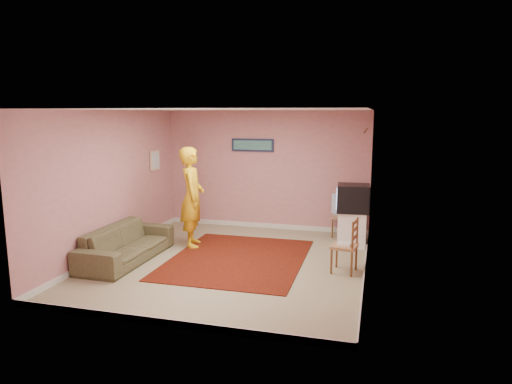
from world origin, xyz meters
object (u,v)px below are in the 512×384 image
(chair_b, at_px, (345,240))
(person, at_px, (192,197))
(chair_a, at_px, (341,212))
(tv_cabinet, at_px, (352,229))
(crt_tv, at_px, (353,198))
(sofa, at_px, (127,243))

(chair_b, relative_size, person, 0.25)
(person, bearing_deg, chair_a, -81.79)
(chair_a, bearing_deg, person, -157.08)
(tv_cabinet, height_order, chair_b, chair_b)
(tv_cabinet, relative_size, person, 0.35)
(tv_cabinet, distance_m, person, 3.15)
(crt_tv, relative_size, chair_b, 1.34)
(chair_a, xyz_separation_m, person, (-2.71, -1.44, 0.44))
(crt_tv, distance_m, chair_b, 1.62)
(tv_cabinet, height_order, sofa, tv_cabinet)
(tv_cabinet, distance_m, chair_b, 1.58)
(tv_cabinet, bearing_deg, crt_tv, -176.95)
(chair_b, bearing_deg, tv_cabinet, -172.48)
(crt_tv, distance_m, person, 3.08)
(chair_a, height_order, sofa, chair_a)
(person, bearing_deg, crt_tv, -94.38)
(chair_b, xyz_separation_m, sofa, (-3.71, -0.37, -0.24))
(crt_tv, xyz_separation_m, person, (-2.97, -0.82, 0.02))
(tv_cabinet, height_order, chair_a, chair_a)
(person, bearing_deg, tv_cabinet, -94.40)
(tv_cabinet, bearing_deg, person, -164.68)
(tv_cabinet, height_order, crt_tv, crt_tv)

